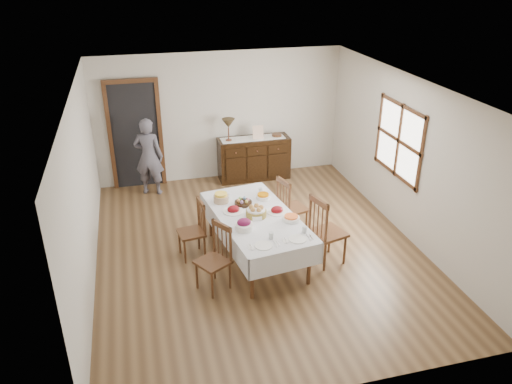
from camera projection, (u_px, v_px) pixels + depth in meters
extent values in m
plane|color=brown|center=(258.00, 248.00, 8.01)|extent=(6.00, 6.00, 0.00)
cube|color=white|center=(258.00, 87.00, 6.89)|extent=(5.00, 6.00, 0.02)
cube|color=beige|center=(220.00, 117.00, 10.07)|extent=(5.00, 0.02, 2.60)
cube|color=beige|center=(336.00, 293.00, 4.83)|extent=(5.00, 0.02, 2.60)
cube|color=beige|center=(83.00, 192.00, 6.89)|extent=(0.02, 6.00, 2.60)
cube|color=beige|center=(408.00, 158.00, 8.01)|extent=(0.02, 6.00, 2.60)
cube|color=white|center=(399.00, 140.00, 8.19)|extent=(0.02, 1.30, 1.10)
cube|color=#4D2D19|center=(399.00, 141.00, 8.19)|extent=(0.03, 1.46, 1.26)
cube|color=black|center=(136.00, 136.00, 9.76)|extent=(0.90, 0.06, 2.10)
cube|color=#4D2D19|center=(136.00, 136.00, 9.75)|extent=(1.04, 0.08, 2.18)
cube|color=silver|center=(256.00, 217.00, 7.45)|extent=(1.34, 2.24, 0.04)
cylinder|color=#4D2D19|center=(252.00, 277.00, 6.70)|extent=(0.06, 0.06, 0.68)
cylinder|color=#4D2D19|center=(309.00, 263.00, 7.00)|extent=(0.06, 0.06, 0.68)
cylinder|color=#4D2D19|center=(211.00, 217.00, 8.23)|extent=(0.06, 0.06, 0.68)
cylinder|color=#4D2D19|center=(259.00, 208.00, 8.52)|extent=(0.06, 0.06, 0.68)
cube|color=silver|center=(222.00, 232.00, 7.33)|extent=(0.32, 2.14, 0.33)
cube|color=silver|center=(288.00, 218.00, 7.70)|extent=(0.32, 2.14, 0.33)
cube|color=silver|center=(287.00, 261.00, 6.62)|extent=(1.09, 0.17, 0.33)
cube|color=silver|center=(232.00, 196.00, 8.40)|extent=(1.09, 0.17, 0.33)
cube|color=#4D2D19|center=(213.00, 262.00, 6.86)|extent=(0.55, 0.55, 0.04)
cylinder|color=#4D2D19|center=(197.00, 276.00, 6.96)|extent=(0.03, 0.03, 0.41)
cylinder|color=#4D2D19|center=(212.00, 286.00, 6.75)|extent=(0.03, 0.03, 0.41)
cylinder|color=#4D2D19|center=(215.00, 266.00, 7.17)|extent=(0.03, 0.03, 0.41)
cylinder|color=#4D2D19|center=(230.00, 276.00, 6.96)|extent=(0.03, 0.03, 0.41)
cylinder|color=#4D2D19|center=(214.00, 236.00, 6.97)|extent=(0.04, 0.04, 0.54)
cylinder|color=#4D2D19|center=(231.00, 245.00, 6.75)|extent=(0.04, 0.04, 0.54)
cube|color=#4D2D19|center=(222.00, 226.00, 6.77)|extent=(0.23, 0.35, 0.08)
cylinder|color=#4D2D19|center=(218.00, 239.00, 6.93)|extent=(0.02, 0.02, 0.44)
cylinder|color=#4D2D19|center=(222.00, 242.00, 6.87)|extent=(0.02, 0.02, 0.44)
cylinder|color=#4D2D19|center=(226.00, 244.00, 6.82)|extent=(0.02, 0.02, 0.44)
cube|color=#4D2D19|center=(191.00, 233.00, 7.62)|extent=(0.44, 0.44, 0.04)
cylinder|color=#4D2D19|center=(180.00, 242.00, 7.79)|extent=(0.03, 0.03, 0.39)
cylinder|color=#4D2D19|center=(185.00, 252.00, 7.53)|extent=(0.03, 0.03, 0.39)
cylinder|color=#4D2D19|center=(199.00, 238.00, 7.90)|extent=(0.03, 0.03, 0.39)
cylinder|color=#4D2D19|center=(205.00, 248.00, 7.64)|extent=(0.03, 0.03, 0.39)
cylinder|color=#4D2D19|center=(198.00, 211.00, 7.71)|extent=(0.04, 0.04, 0.51)
cylinder|color=#4D2D19|center=(205.00, 221.00, 7.44)|extent=(0.04, 0.04, 0.51)
cube|color=#4D2D19|center=(201.00, 203.00, 7.48)|extent=(0.09, 0.37, 0.07)
cylinder|color=#4D2D19|center=(200.00, 215.00, 7.65)|extent=(0.02, 0.02, 0.42)
cylinder|color=#4D2D19|center=(201.00, 217.00, 7.58)|extent=(0.02, 0.02, 0.42)
cylinder|color=#4D2D19|center=(203.00, 219.00, 7.51)|extent=(0.02, 0.02, 0.42)
cube|color=#4D2D19|center=(328.00, 233.00, 7.46)|extent=(0.57, 0.57, 0.04)
cylinder|color=#4D2D19|center=(345.00, 250.00, 7.51)|extent=(0.04, 0.04, 0.47)
cylinder|color=#4D2D19|center=(329.00, 239.00, 7.80)|extent=(0.04, 0.04, 0.47)
cylinder|color=#4D2D19|center=(325.00, 257.00, 7.34)|extent=(0.04, 0.04, 0.47)
cylinder|color=#4D2D19|center=(310.00, 245.00, 7.63)|extent=(0.04, 0.04, 0.47)
cylinder|color=#4D2D19|center=(326.00, 224.00, 7.08)|extent=(0.04, 0.04, 0.62)
cylinder|color=#4D2D19|center=(310.00, 213.00, 7.39)|extent=(0.04, 0.04, 0.62)
cube|color=#4D2D19|center=(319.00, 202.00, 7.12)|extent=(0.16, 0.44, 0.09)
cylinder|color=#4D2D19|center=(322.00, 222.00, 7.16)|extent=(0.02, 0.02, 0.51)
cylinder|color=#4D2D19|center=(318.00, 220.00, 7.24)|extent=(0.02, 0.02, 0.51)
cylinder|color=#4D2D19|center=(314.00, 217.00, 7.32)|extent=(0.02, 0.02, 0.51)
cube|color=#4D2D19|center=(293.00, 208.00, 8.28)|extent=(0.51, 0.51, 0.04)
cylinder|color=#4D2D19|center=(306.00, 223.00, 8.32)|extent=(0.04, 0.04, 0.43)
cylinder|color=#4D2D19|center=(295.00, 214.00, 8.59)|extent=(0.04, 0.04, 0.43)
cylinder|color=#4D2D19|center=(289.00, 228.00, 8.17)|extent=(0.04, 0.04, 0.43)
cylinder|color=#4D2D19|center=(278.00, 219.00, 8.44)|extent=(0.04, 0.04, 0.43)
cylinder|color=#4D2D19|center=(289.00, 200.00, 7.93)|extent=(0.04, 0.04, 0.56)
cylinder|color=#4D2D19|center=(278.00, 192.00, 8.21)|extent=(0.04, 0.04, 0.56)
cube|color=#4D2D19|center=(284.00, 182.00, 7.97)|extent=(0.14, 0.40, 0.08)
cylinder|color=#4D2D19|center=(286.00, 199.00, 8.01)|extent=(0.02, 0.02, 0.46)
cylinder|color=#4D2D19|center=(283.00, 197.00, 8.08)|extent=(0.02, 0.02, 0.46)
cylinder|color=#4D2D19|center=(280.00, 195.00, 8.15)|extent=(0.02, 0.02, 0.46)
cube|color=black|center=(254.00, 158.00, 10.34)|extent=(1.46, 0.49, 0.88)
cube|color=black|center=(236.00, 153.00, 9.91)|extent=(0.41, 0.02, 0.18)
sphere|color=brown|center=(236.00, 153.00, 9.89)|extent=(0.03, 0.03, 0.03)
cube|color=black|center=(257.00, 151.00, 10.01)|extent=(0.41, 0.02, 0.18)
sphere|color=brown|center=(257.00, 151.00, 9.99)|extent=(0.03, 0.03, 0.03)
cube|color=black|center=(278.00, 149.00, 10.11)|extent=(0.41, 0.02, 0.18)
sphere|color=brown|center=(278.00, 149.00, 10.09)|extent=(0.03, 0.03, 0.03)
imported|color=#585663|center=(148.00, 154.00, 9.52)|extent=(0.59, 0.47, 1.63)
cylinder|color=olive|center=(256.00, 213.00, 7.39)|extent=(0.31, 0.31, 0.10)
cylinder|color=white|center=(256.00, 210.00, 7.37)|extent=(0.28, 0.28, 0.02)
sphere|color=#B07C40|center=(261.00, 207.00, 7.37)|extent=(0.08, 0.08, 0.08)
sphere|color=#B07C40|center=(256.00, 206.00, 7.42)|extent=(0.08, 0.08, 0.08)
sphere|color=#B07C40|center=(251.00, 207.00, 7.38)|extent=(0.08, 0.08, 0.08)
sphere|color=#B07C40|center=(253.00, 210.00, 7.30)|extent=(0.08, 0.08, 0.08)
sphere|color=#B07C40|center=(259.00, 210.00, 7.30)|extent=(0.08, 0.08, 0.08)
cylinder|color=black|center=(243.00, 203.00, 7.75)|extent=(0.27, 0.27, 0.05)
ellipsoid|color=pink|center=(248.00, 200.00, 7.75)|extent=(0.05, 0.05, 0.06)
ellipsoid|color=#75AEEB|center=(245.00, 198.00, 7.80)|extent=(0.05, 0.05, 0.06)
ellipsoid|color=#7DC462|center=(240.00, 199.00, 7.78)|extent=(0.05, 0.05, 0.06)
ellipsoid|color=#F4AC57|center=(238.00, 201.00, 7.71)|extent=(0.05, 0.05, 0.06)
ellipsoid|color=#BC88D1|center=(242.00, 202.00, 7.66)|extent=(0.05, 0.05, 0.06)
ellipsoid|color=#ECE266|center=(247.00, 202.00, 7.68)|extent=(0.05, 0.05, 0.06)
cylinder|color=white|center=(233.00, 211.00, 7.55)|extent=(0.32, 0.32, 0.02)
ellipsoid|color=maroon|center=(233.00, 209.00, 7.53)|extent=(0.19, 0.16, 0.11)
cylinder|color=white|center=(277.00, 212.00, 7.53)|extent=(0.31, 0.31, 0.01)
ellipsoid|color=maroon|center=(277.00, 210.00, 7.52)|extent=(0.19, 0.16, 0.11)
cylinder|color=white|center=(244.00, 226.00, 7.05)|extent=(0.26, 0.26, 0.09)
ellipsoid|color=maroon|center=(244.00, 222.00, 7.02)|extent=(0.20, 0.17, 0.11)
cylinder|color=white|center=(263.00, 197.00, 7.93)|extent=(0.22, 0.22, 0.06)
cylinder|color=orange|center=(263.00, 195.00, 7.92)|extent=(0.18, 0.18, 0.03)
cylinder|color=tan|center=(221.00, 199.00, 7.82)|extent=(0.24, 0.24, 0.11)
cylinder|color=yellow|center=(221.00, 194.00, 7.79)|extent=(0.20, 0.20, 0.04)
cylinder|color=white|center=(291.00, 219.00, 7.29)|extent=(0.25, 0.25, 0.05)
cylinder|color=orange|center=(291.00, 216.00, 7.28)|extent=(0.20, 0.20, 0.02)
cube|color=white|center=(257.00, 218.00, 7.30)|extent=(0.15, 0.11, 0.07)
cylinder|color=white|center=(264.00, 245.00, 6.66)|extent=(0.25, 0.25, 0.01)
cube|color=white|center=(251.00, 247.00, 6.62)|extent=(0.10, 0.13, 0.01)
cube|color=silver|center=(251.00, 247.00, 6.62)|extent=(0.04, 0.16, 0.01)
cube|color=silver|center=(275.00, 244.00, 6.70)|extent=(0.04, 0.18, 0.01)
cube|color=silver|center=(278.00, 244.00, 6.71)|extent=(0.04, 0.14, 0.01)
cylinder|color=silver|center=(271.00, 236.00, 6.81)|extent=(0.07, 0.07, 0.10)
cylinder|color=white|center=(298.00, 239.00, 6.81)|extent=(0.25, 0.25, 0.01)
cube|color=white|center=(286.00, 241.00, 6.77)|extent=(0.10, 0.13, 0.01)
cube|color=silver|center=(286.00, 240.00, 6.77)|extent=(0.04, 0.16, 0.01)
cube|color=silver|center=(309.00, 238.00, 6.85)|extent=(0.04, 0.18, 0.01)
cube|color=silver|center=(311.00, 237.00, 6.86)|extent=(0.04, 0.14, 0.01)
cylinder|color=silver|center=(304.00, 230.00, 6.96)|extent=(0.07, 0.07, 0.10)
cylinder|color=silver|center=(227.00, 196.00, 7.93)|extent=(0.07, 0.07, 0.09)
cylinder|color=silver|center=(260.00, 191.00, 8.11)|extent=(0.06, 0.06, 0.09)
cube|color=white|center=(253.00, 138.00, 10.14)|extent=(1.30, 0.35, 0.01)
cylinder|color=brown|center=(229.00, 140.00, 10.00)|extent=(0.12, 0.12, 0.03)
cylinder|color=brown|center=(229.00, 134.00, 9.94)|extent=(0.02, 0.02, 0.25)
cone|color=#47381F|center=(228.00, 123.00, 9.85)|extent=(0.26, 0.26, 0.18)
cube|color=beige|center=(258.00, 132.00, 10.05)|extent=(0.22, 0.08, 0.28)
cylinder|color=#4D2D19|center=(277.00, 135.00, 10.24)|extent=(0.20, 0.20, 0.06)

